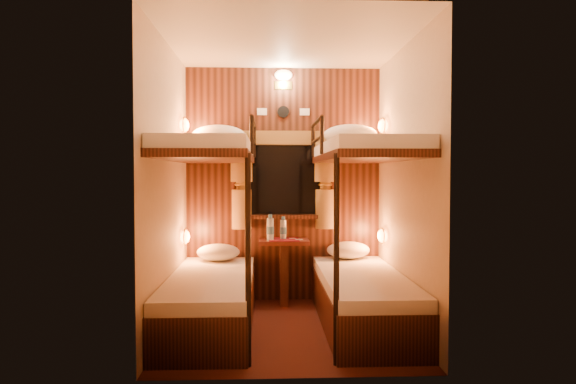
{
  "coord_description": "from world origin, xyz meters",
  "views": [
    {
      "loc": [
        -0.18,
        -4.28,
        1.31
      ],
      "look_at": [
        0.01,
        0.15,
        1.15
      ],
      "focal_mm": 32.0,
      "sensor_mm": 36.0,
      "label": 1
    }
  ],
  "objects_px": {
    "table": "(284,263)",
    "bottle_right": "(283,229)",
    "bottle_left": "(270,229)",
    "bunk_left": "(211,262)",
    "bunk_right": "(362,261)"
  },
  "relations": [
    {
      "from": "bunk_right",
      "to": "bunk_left",
      "type": "bearing_deg",
      "value": 180.0
    },
    {
      "from": "bottle_right",
      "to": "bunk_left",
      "type": "bearing_deg",
      "value": -128.31
    },
    {
      "from": "table",
      "to": "bottle_left",
      "type": "relative_size",
      "value": 2.55
    },
    {
      "from": "bunk_left",
      "to": "bunk_right",
      "type": "relative_size",
      "value": 1.0
    },
    {
      "from": "bottle_left",
      "to": "bottle_right",
      "type": "bearing_deg",
      "value": 27.88
    },
    {
      "from": "table",
      "to": "bottle_left",
      "type": "bearing_deg",
      "value": -164.59
    },
    {
      "from": "table",
      "to": "bottle_right",
      "type": "bearing_deg",
      "value": 99.65
    },
    {
      "from": "bunk_left",
      "to": "bottle_right",
      "type": "bearing_deg",
      "value": 51.69
    },
    {
      "from": "table",
      "to": "bottle_right",
      "type": "distance_m",
      "value": 0.34
    },
    {
      "from": "bottle_left",
      "to": "bunk_right",
      "type": "bearing_deg",
      "value": -43.42
    },
    {
      "from": "bunk_left",
      "to": "table",
      "type": "bearing_deg",
      "value": 50.33
    },
    {
      "from": "table",
      "to": "bottle_left",
      "type": "distance_m",
      "value": 0.37
    },
    {
      "from": "bunk_left",
      "to": "bottle_left",
      "type": "xyz_separation_m",
      "value": [
        0.51,
        0.74,
        0.2
      ]
    },
    {
      "from": "table",
      "to": "bottle_right",
      "type": "relative_size",
      "value": 2.85
    },
    {
      "from": "table",
      "to": "bottle_right",
      "type": "xyz_separation_m",
      "value": [
        -0.01,
        0.03,
        0.33
      ]
    }
  ]
}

